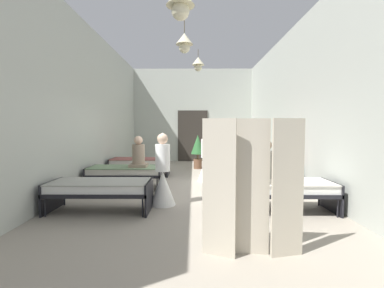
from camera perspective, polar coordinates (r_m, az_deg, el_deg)
name	(u,v)px	position (r m, az deg, el deg)	size (l,w,h in m)	color
ground_plane	(192,190)	(7.15, -0.04, -9.76)	(6.15, 12.28, 0.10)	#9E9384
room_shell	(192,108)	(8.21, 0.01, 7.63)	(5.95, 11.88, 4.35)	#B2B7AD
bed_left_row_0	(100,188)	(5.48, -18.78, -8.80)	(1.90, 0.84, 0.57)	black
bed_right_row_0	(282,188)	(5.45, 18.51, -8.86)	(1.90, 0.84, 0.57)	black
bed_left_row_1	(126,172)	(7.27, -13.85, -5.71)	(1.90, 0.84, 0.57)	black
bed_right_row_1	(258,172)	(7.25, 13.81, -5.74)	(1.90, 0.84, 0.57)	black
bed_left_row_2	(140,162)	(9.11, -10.91, -3.84)	(1.90, 0.84, 0.57)	black
bed_right_row_2	(244,162)	(9.09, 11.02, -3.85)	(1.90, 0.84, 0.57)	black
nurse_near_aisle	(163,179)	(5.60, -6.19, -7.44)	(0.52, 0.52, 1.49)	white
nurse_mid_aisle	(206,163)	(8.03, 3.01, -4.10)	(0.52, 0.52, 1.49)	white
nurse_far_aisle	(227,191)	(4.62, 7.33, -9.79)	(0.52, 0.52, 1.49)	white
patient_seated_primary	(265,166)	(5.19, 15.24, -4.60)	(0.44, 0.44, 0.80)	slate
patient_seated_secondary	(139,155)	(7.10, -11.24, -2.40)	(0.44, 0.44, 0.80)	gray
potted_plant	(198,147)	(10.42, 1.23, -0.69)	(0.53, 0.53, 1.32)	brown
privacy_screen	(253,188)	(3.43, 12.75, -8.99)	(1.25, 0.18, 1.70)	#BCB29E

